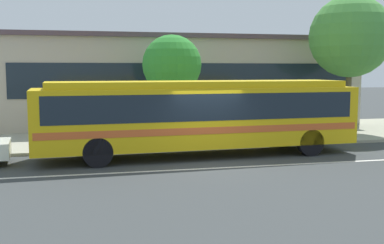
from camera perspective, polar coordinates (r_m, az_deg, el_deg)
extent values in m
plane|color=#383C3D|center=(16.35, 2.12, -5.01)|extent=(120.00, 120.00, 0.00)
cube|color=#9F9D87|center=(22.93, -2.36, -1.57)|extent=(60.00, 8.00, 0.12)
cube|color=silver|center=(15.59, 2.90, -5.56)|extent=(56.00, 0.16, 0.01)
cube|color=gold|center=(17.56, 0.79, 0.70)|extent=(11.96, 3.06, 2.13)
cube|color=gold|center=(17.48, 0.80, 4.56)|extent=(11.00, 2.72, 0.24)
cube|color=#19232D|center=(17.52, 0.79, 2.08)|extent=(11.25, 3.06, 0.94)
cube|color=#C95623|center=(17.60, 0.79, -0.54)|extent=(11.72, 3.08, 0.24)
cube|color=#19232D|center=(20.00, 17.18, 2.33)|extent=(0.22, 2.22, 1.02)
cylinder|color=black|center=(20.20, 10.91, -1.50)|extent=(1.01, 0.33, 1.00)
cylinder|color=black|center=(18.24, 14.06, -2.41)|extent=(1.01, 0.33, 1.00)
cylinder|color=black|center=(18.12, -11.83, -2.41)|extent=(1.01, 0.33, 1.00)
cylinder|color=black|center=(15.91, -11.28, -3.61)|extent=(1.01, 0.33, 1.00)
cylinder|color=#3C303D|center=(20.61, -6.63, -1.16)|extent=(0.14, 0.14, 0.83)
cylinder|color=#3C303D|center=(20.61, -6.19, -1.16)|extent=(0.14, 0.14, 0.83)
cylinder|color=gold|center=(20.53, -6.43, 0.88)|extent=(0.38, 0.38, 0.64)
sphere|color=tan|center=(20.49, -6.45, 2.06)|extent=(0.20, 0.20, 0.20)
cylinder|color=gray|center=(21.13, 13.12, 1.15)|extent=(0.08, 0.08, 2.48)
cube|color=yellow|center=(21.06, 13.19, 3.97)|extent=(0.12, 0.44, 0.56)
cylinder|color=brown|center=(22.18, -2.42, 1.39)|extent=(0.32, 0.32, 2.36)
sphere|color=#2E882F|center=(22.10, -2.45, 6.93)|extent=(2.75, 2.75, 2.75)
cylinder|color=brown|center=(24.94, 18.27, 2.71)|extent=(0.29, 0.29, 3.30)
sphere|color=#48913D|center=(24.95, 18.52, 9.73)|extent=(4.02, 4.02, 4.02)
cube|color=#ADA492|center=(27.90, -1.52, 4.72)|extent=(19.79, 6.47, 4.84)
cube|color=#19232D|center=(24.72, -0.01, 5.07)|extent=(18.21, 0.04, 1.74)
cube|color=#4F3E46|center=(27.94, -1.54, 9.93)|extent=(20.19, 6.87, 0.24)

